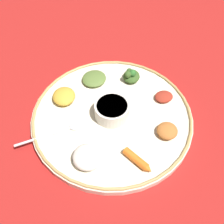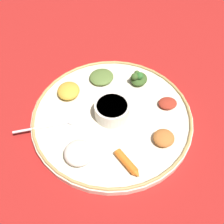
# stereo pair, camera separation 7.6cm
# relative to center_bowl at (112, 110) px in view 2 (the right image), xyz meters

# --- Properties ---
(ground_plane) EXTENTS (2.40, 2.40, 0.00)m
(ground_plane) POSITION_rel_center_bowl_xyz_m (0.00, 0.00, -0.04)
(ground_plane) COLOR maroon
(platter) EXTENTS (0.45, 0.45, 0.02)m
(platter) POSITION_rel_center_bowl_xyz_m (0.00, 0.00, -0.03)
(platter) COLOR beige
(platter) RESTS_ON ground_plane
(platter_rim) EXTENTS (0.44, 0.44, 0.01)m
(platter_rim) POSITION_rel_center_bowl_xyz_m (0.00, 0.00, -0.02)
(platter_rim) COLOR tan
(platter_rim) RESTS_ON platter
(center_bowl) EXTENTS (0.10, 0.10, 0.04)m
(center_bowl) POSITION_rel_center_bowl_xyz_m (0.00, 0.00, 0.00)
(center_bowl) COLOR silver
(center_bowl) RESTS_ON platter
(spoon) EXTENTS (0.18, 0.06, 0.01)m
(spoon) POSITION_rel_center_bowl_xyz_m (-0.14, -0.04, -0.02)
(spoon) COLOR silver
(spoon) RESTS_ON platter
(greens_pile) EXTENTS (0.06, 0.07, 0.04)m
(greens_pile) POSITION_rel_center_bowl_xyz_m (0.07, 0.13, -0.01)
(greens_pile) COLOR #385623
(greens_pile) RESTS_ON platter
(carrot_near_spoon) EXTENTS (0.07, 0.08, 0.02)m
(carrot_near_spoon) POSITION_rel_center_bowl_xyz_m (0.04, -0.15, -0.01)
(carrot_near_spoon) COLOR orange
(carrot_near_spoon) RESTS_ON platter
(mound_lentil_yellow) EXTENTS (0.07, 0.07, 0.03)m
(mound_lentil_yellow) POSITION_rel_center_bowl_xyz_m (-0.13, 0.07, -0.01)
(mound_lentil_yellow) COLOR gold
(mound_lentil_yellow) RESTS_ON platter
(mound_chickpea) EXTENTS (0.08, 0.08, 0.03)m
(mound_chickpea) POSITION_rel_center_bowl_xyz_m (0.14, -0.08, -0.01)
(mound_chickpea) COLOR #B2662D
(mound_chickpea) RESTS_ON platter
(mound_beet) EXTENTS (0.06, 0.05, 0.02)m
(mound_beet) POSITION_rel_center_bowl_xyz_m (0.16, 0.04, -0.01)
(mound_beet) COLOR maroon
(mound_beet) RESTS_ON platter
(mound_collards) EXTENTS (0.10, 0.10, 0.02)m
(mound_collards) POSITION_rel_center_bowl_xyz_m (-0.04, 0.14, -0.01)
(mound_collards) COLOR #567033
(mound_collards) RESTS_ON platter
(mound_rice_white) EXTENTS (0.10, 0.10, 0.03)m
(mound_rice_white) POSITION_rel_center_bowl_xyz_m (-0.08, -0.13, -0.01)
(mound_rice_white) COLOR silver
(mound_rice_white) RESTS_ON platter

